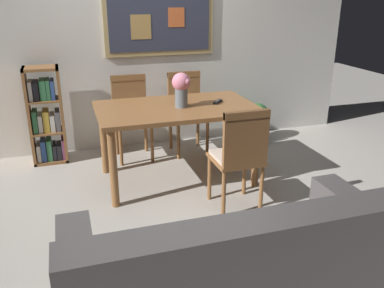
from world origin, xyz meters
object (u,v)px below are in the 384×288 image
dining_chair_far_left (131,110)px  potted_ivy (257,122)px  leather_couch (238,281)px  dining_table (177,116)px  tv_remote (218,102)px  dining_chair_far_right (186,106)px  dining_chair_near_right (240,152)px  bookshelf (47,119)px  flower_vase (181,87)px

dining_chair_far_left → potted_ivy: 1.60m
dining_chair_far_left → leather_couch: size_ratio=0.51×
dining_table → potted_ivy: dining_table is taller
potted_ivy → tv_remote: bearing=-136.5°
leather_couch → tv_remote: bearing=72.3°
leather_couch → tv_remote: 2.13m
dining_chair_far_right → leather_couch: 2.79m
dining_chair_near_right → tv_remote: 0.80m
dining_chair_far_right → bookshelf: bookshelf is taller
dining_table → dining_chair_far_right: bearing=66.7°
potted_ivy → flower_vase: flower_vase is taller
dining_chair_near_right → flower_vase: bearing=111.8°
dining_table → bookshelf: 1.50m
leather_couch → bookshelf: size_ratio=1.73×
dining_chair_far_right → leather_couch: size_ratio=0.51×
dining_table → flower_vase: (0.04, -0.03, 0.29)m
dining_table → potted_ivy: size_ratio=2.83×
potted_ivy → flower_vase: (-1.22, -0.84, 0.71)m
flower_vase → dining_chair_far_left: bearing=114.0°
tv_remote → dining_chair_near_right: bearing=-96.8°
dining_table → bookshelf: size_ratio=1.43×
dining_chair_near_right → dining_chair_far_left: bearing=113.0°
leather_couch → tv_remote: size_ratio=12.14×
bookshelf → tv_remote: bearing=-28.0°
dining_chair_far_left → potted_ivy: size_ratio=1.72×
dining_chair_far_left → dining_chair_far_right: size_ratio=1.00×
bookshelf → potted_ivy: size_ratio=1.98×
dining_chair_near_right → dining_chair_far_right: bearing=90.1°
dining_table → dining_chair_near_right: dining_chair_near_right is taller
dining_chair_far_left → dining_table: bearing=-67.5°
dining_chair_far_left → flower_vase: size_ratio=2.82×
leather_couch → potted_ivy: 3.15m
potted_ivy → bookshelf: bearing=178.5°
dining_chair_far_left → flower_vase: flower_vase is taller
dining_chair_far_right → flower_vase: (-0.28, -0.78, 0.41)m
flower_vase → dining_table: bearing=138.4°
dining_table → dining_chair_far_left: dining_chair_far_left is taller
dining_chair_far_right → tv_remote: dining_chair_far_right is taller
dining_chair_far_right → bookshelf: 1.54m
dining_table → dining_chair_far_right: size_ratio=1.64×
dining_chair_near_right → dining_chair_far_right: (-0.00, 1.50, 0.00)m
dining_table → dining_chair_far_left: bearing=112.5°
bookshelf → dining_table: bearing=-35.8°
dining_chair_far_left → dining_chair_far_right: (0.64, -0.01, 0.00)m
bookshelf → flower_vase: size_ratio=3.23×
dining_chair_far_left → flower_vase: bearing=-66.0°
bookshelf → tv_remote: size_ratio=7.03×
dining_table → potted_ivy: bearing=32.6°
dining_chair_far_left → potted_ivy: (1.57, 0.05, -0.30)m
dining_chair_far_left → dining_chair_near_right: size_ratio=1.00×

